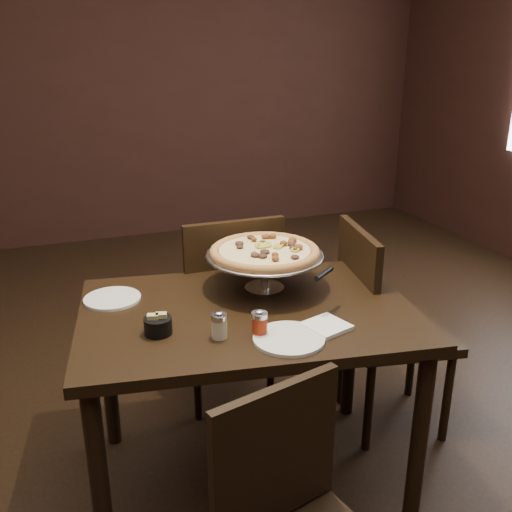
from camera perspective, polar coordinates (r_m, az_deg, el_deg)
name	(u,v)px	position (r m, az deg, el deg)	size (l,w,h in m)	color
room	(260,140)	(1.95, 0.44, 11.56)	(6.04, 7.04, 2.84)	black
dining_table	(248,333)	(2.18, -0.78, -7.73)	(1.35, 1.01, 0.77)	black
pizza_stand	(265,252)	(2.25, 0.87, 0.39)	(0.47, 0.47, 0.19)	silver
parmesan_shaker	(219,325)	(1.92, -3.70, -6.93)	(0.06, 0.06, 0.10)	beige
pepper_flake_shaker	(259,323)	(1.93, 0.35, -6.76)	(0.06, 0.06, 0.10)	maroon
packet_caddy	(158,325)	(1.98, -9.78, -6.83)	(0.10, 0.10, 0.07)	black
napkin_stack	(326,326)	(2.01, 7.05, -6.96)	(0.14, 0.14, 0.01)	white
plate_left	(112,299)	(2.28, -14.17, -4.15)	(0.22, 0.22, 0.01)	white
plate_near	(289,339)	(1.92, 3.30, -8.24)	(0.24, 0.24, 0.01)	white
serving_spatula	(324,274)	(2.06, 6.81, -1.83)	(0.17, 0.17, 0.02)	silver
chair_far	(227,303)	(2.75, -2.90, -4.71)	(0.47, 0.47, 0.99)	black
chair_side	(381,322)	(2.64, 12.43, -6.43)	(0.53, 0.53, 0.97)	black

